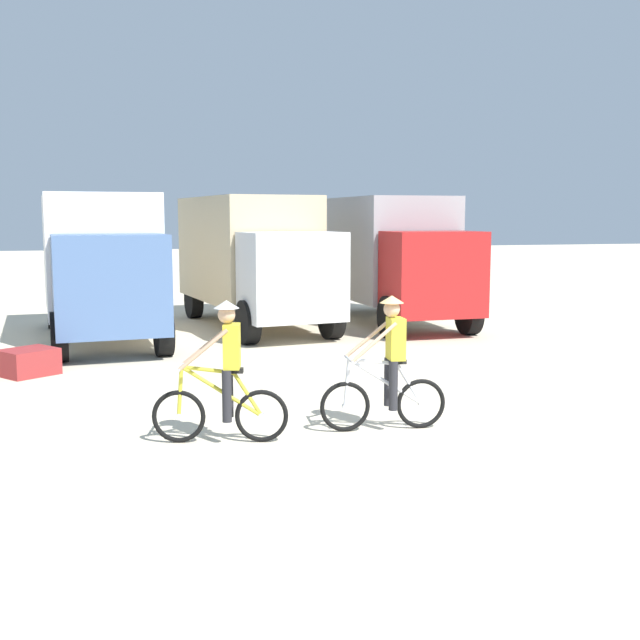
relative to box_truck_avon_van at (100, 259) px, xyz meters
The scene contains 7 objects.
ground_plane 10.91m from the box_truck_avon_van, 67.74° to the right, with size 120.00×120.00×0.00m, color beige.
box_truck_avon_van is the anchor object (origin of this frame).
box_truck_tan_camper 3.98m from the box_truck_avon_van, 16.49° to the left, with size 3.15×6.98×3.35m.
box_truck_grey_hauler 7.59m from the box_truck_avon_van, ahead, with size 2.43×6.77×3.35m.
cyclist_orange_shirt 9.37m from the box_truck_avon_van, 81.28° to the right, with size 1.69×0.62×1.82m.
cyclist_cowboy_hat 9.95m from the box_truck_avon_van, 68.59° to the right, with size 1.73×0.52×1.82m.
supply_crate 4.52m from the box_truck_avon_van, 108.41° to the right, with size 0.75×0.90×0.48m, color #9E2D2D.
Camera 1 is at (-4.17, -8.94, 2.87)m, focal length 44.18 mm.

